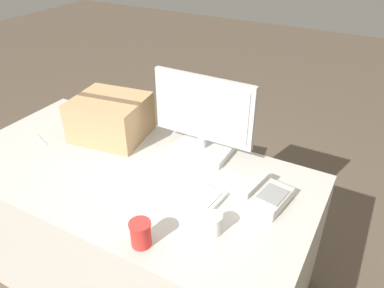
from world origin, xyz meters
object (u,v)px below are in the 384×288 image
(paper_cup_left, at_px, (141,234))
(paper_cup_right, at_px, (213,224))
(monitor, at_px, (203,121))
(desk_phone, at_px, (265,195))
(spoon, at_px, (43,142))
(keyboard, at_px, (180,187))
(cardboard_box, at_px, (111,117))

(paper_cup_left, bearing_deg, paper_cup_right, 41.82)
(monitor, distance_m, paper_cup_right, 0.59)
(desk_phone, height_order, spoon, desk_phone)
(paper_cup_left, height_order, paper_cup_right, paper_cup_left)
(desk_phone, distance_m, paper_cup_right, 0.30)
(desk_phone, distance_m, paper_cup_left, 0.57)
(keyboard, xyz_separation_m, desk_phone, (0.36, 0.11, 0.02))
(keyboard, distance_m, spoon, 0.87)
(monitor, bearing_deg, paper_cup_right, -58.28)
(keyboard, distance_m, desk_phone, 0.38)
(paper_cup_left, bearing_deg, cardboard_box, 136.58)
(keyboard, bearing_deg, paper_cup_right, -28.58)
(spoon, distance_m, cardboard_box, 0.39)
(desk_phone, distance_m, spoon, 1.24)
(monitor, bearing_deg, cardboard_box, -170.91)
(spoon, bearing_deg, paper_cup_left, -0.72)
(keyboard, bearing_deg, desk_phone, 22.97)
(paper_cup_left, bearing_deg, monitor, 97.87)
(paper_cup_left, distance_m, paper_cup_right, 0.28)
(paper_cup_left, xyz_separation_m, paper_cup_right, (0.21, 0.19, -0.01))
(paper_cup_right, bearing_deg, spoon, 172.09)
(spoon, bearing_deg, keyboard, 20.71)
(monitor, distance_m, spoon, 0.90)
(keyboard, distance_m, paper_cup_left, 0.36)
(keyboard, height_order, paper_cup_left, paper_cup_left)
(monitor, bearing_deg, keyboard, -80.61)
(paper_cup_left, distance_m, spoon, 0.97)
(monitor, distance_m, cardboard_box, 0.54)
(monitor, bearing_deg, paper_cup_left, -82.13)
(desk_phone, xyz_separation_m, spoon, (-1.23, -0.13, -0.03))
(monitor, height_order, desk_phone, monitor)
(paper_cup_right, relative_size, spoon, 0.61)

